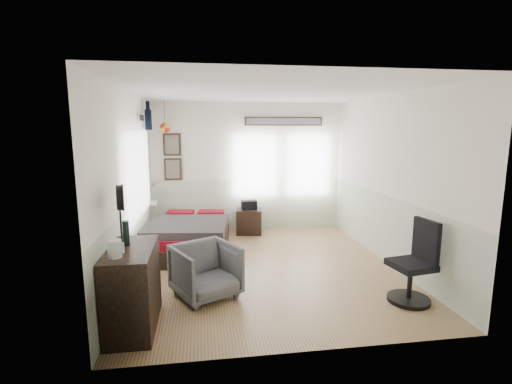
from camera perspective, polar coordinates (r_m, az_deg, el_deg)
ground_plane at (r=5.97m, az=1.54°, el=-11.63°), size 4.00×4.50×0.01m
room_shell at (r=5.76m, az=0.53°, el=4.19°), size 4.02×4.52×2.71m
wall_decor at (r=7.43m, az=-9.55°, el=9.07°), size 3.55×1.32×1.44m
bed at (r=6.72m, az=-10.13°, el=-6.74°), size 1.50×1.97×0.58m
dresser at (r=4.39m, az=-18.41°, el=-13.82°), size 0.48×1.00×0.90m
armchair at (r=4.96m, az=-7.74°, el=-11.92°), size 1.01×1.02×0.69m
nightstand at (r=7.75m, az=-1.07°, el=-4.55°), size 0.57×0.48×0.52m
task_chair at (r=5.16m, az=23.22°, el=-10.80°), size 0.53×0.53×1.05m
kettle at (r=3.97m, az=-20.88°, el=-8.19°), size 0.16×0.13×0.18m
bottle at (r=4.31m, az=-19.36°, el=-5.99°), size 0.07×0.07×0.28m
stand_fan at (r=4.14m, az=-20.16°, el=-1.00°), size 0.12×0.28×0.69m
black_bag at (r=7.67m, az=-1.08°, el=-2.01°), size 0.32×0.21×0.18m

